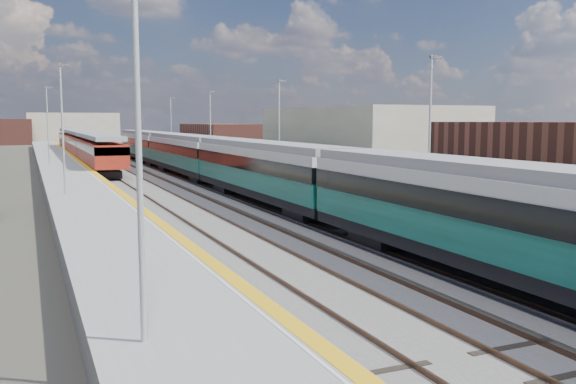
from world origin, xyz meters
TOP-DOWN VIEW (x-y plane):
  - ground at (0.00, 50.00)m, footprint 320.00×320.00m
  - ballast_bed at (-2.25, 52.50)m, footprint 10.50×155.00m
  - tracks at (-1.65, 54.18)m, footprint 8.96×160.00m
  - platform_right at (5.28, 52.49)m, footprint 4.70×155.00m
  - platform_left at (-9.05, 52.49)m, footprint 4.30×155.00m
  - green_train at (1.50, 42.26)m, footprint 2.99×83.30m
  - red_train at (-5.50, 79.97)m, footprint 2.98×60.34m
  - tree_d at (22.05, 57.27)m, footprint 5.18×5.18m

SIDE VIEW (x-z plane):
  - ground at x=0.00m, z-range 0.00..0.00m
  - ballast_bed at x=-2.25m, z-range 0.00..0.06m
  - tracks at x=-1.65m, z-range 0.02..0.19m
  - platform_left at x=-9.05m, z-range -3.74..4.78m
  - platform_right at x=5.28m, z-range -3.72..4.80m
  - red_train at x=-5.50m, z-range 0.34..4.10m
  - green_train at x=1.50m, z-range 0.67..3.97m
  - tree_d at x=22.05m, z-range 0.91..7.93m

